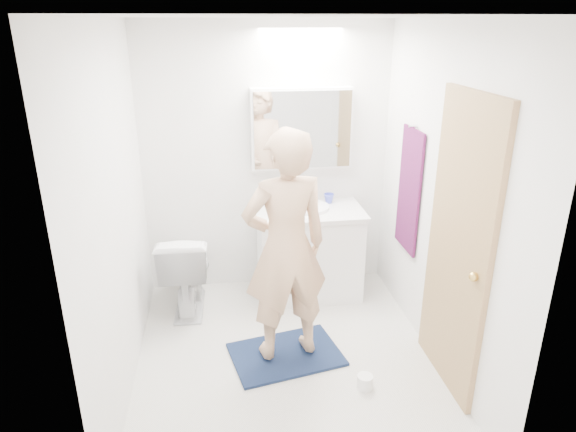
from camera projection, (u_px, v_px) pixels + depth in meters
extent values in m
plane|color=silver|center=(286.00, 358.00, 3.85)|extent=(2.50, 2.50, 0.00)
plane|color=white|center=(286.00, 16.00, 2.99)|extent=(2.50, 2.50, 0.00)
plane|color=white|center=(267.00, 161.00, 4.57)|extent=(2.50, 0.00, 2.50)
plane|color=white|center=(325.00, 305.00, 2.26)|extent=(2.50, 0.00, 2.50)
plane|color=white|center=(116.00, 217.00, 3.27)|extent=(0.00, 2.50, 2.50)
plane|color=white|center=(442.00, 201.00, 3.56)|extent=(0.00, 2.50, 2.50)
cube|color=white|center=(309.00, 254.00, 4.65)|extent=(0.90, 0.55, 0.78)
cube|color=silver|center=(309.00, 212.00, 4.50)|extent=(0.95, 0.58, 0.04)
cylinder|color=white|center=(309.00, 207.00, 4.51)|extent=(0.36, 0.36, 0.03)
cylinder|color=#B6B6BB|center=(305.00, 193.00, 4.67)|extent=(0.02, 0.02, 0.16)
cube|color=white|center=(301.00, 128.00, 4.44)|extent=(0.88, 0.14, 0.70)
cube|color=silver|center=(303.00, 130.00, 4.37)|extent=(0.84, 0.01, 0.66)
imported|color=white|center=(186.00, 270.00, 4.40)|extent=(0.44, 0.74, 0.74)
cube|color=#162545|center=(286.00, 354.00, 3.87)|extent=(0.89, 0.70, 0.02)
imported|color=tan|center=(286.00, 248.00, 3.55)|extent=(0.69, 0.52, 1.70)
cube|color=tan|center=(458.00, 248.00, 3.31)|extent=(0.04, 0.80, 2.00)
sphere|color=gold|center=(474.00, 277.00, 3.05)|extent=(0.06, 0.06, 0.06)
cube|color=black|center=(409.00, 190.00, 4.11)|extent=(0.02, 0.42, 1.00)
cylinder|color=silver|center=(413.00, 126.00, 3.92)|extent=(0.07, 0.02, 0.02)
imported|color=beige|center=(276.00, 193.00, 4.55)|extent=(0.11, 0.11, 0.25)
imported|color=#4E6FA8|center=(292.00, 194.00, 4.61)|extent=(0.09, 0.09, 0.18)
imported|color=#4753D5|center=(329.00, 198.00, 4.65)|extent=(0.11, 0.11, 0.09)
cylinder|color=white|center=(365.00, 382.00, 3.52)|extent=(0.11, 0.11, 0.10)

